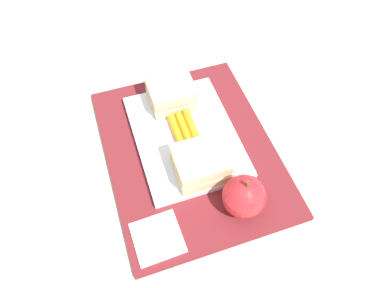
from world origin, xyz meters
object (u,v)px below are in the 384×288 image
object	(u,v)px
food_tray	(185,136)
sandwich_half_left	(172,93)
carrot_sticks_bundle	(185,131)
apple	(244,196)
sandwich_half_right	(200,163)
paper_napkin	(158,238)

from	to	relation	value
food_tray	sandwich_half_left	size ratio (longest dim) A/B	2.88
sandwich_half_left	food_tray	bearing A→B (deg)	0.00
carrot_sticks_bundle	apple	xyz separation A→B (m)	(0.15, 0.04, 0.01)
sandwich_half_right	carrot_sticks_bundle	bearing A→B (deg)	179.95
carrot_sticks_bundle	sandwich_half_left	bearing A→B (deg)	-179.95
sandwich_half_right	food_tray	bearing A→B (deg)	180.00
paper_napkin	apple	bearing A→B (deg)	93.29
sandwich_half_right	paper_napkin	xyz separation A→B (m)	(0.08, -0.09, -0.03)
food_tray	sandwich_half_right	xyz separation A→B (m)	(0.08, 0.00, 0.03)
food_tray	apple	size ratio (longest dim) A/B	2.98
sandwich_half_left	paper_napkin	distance (m)	0.26
sandwich_half_left	sandwich_half_right	bearing A→B (deg)	0.00
food_tray	sandwich_half_left	world-z (taller)	sandwich_half_left
sandwich_half_left	sandwich_half_right	size ratio (longest dim) A/B	1.00
sandwich_half_right	apple	bearing A→B (deg)	29.90
carrot_sticks_bundle	paper_napkin	distance (m)	0.19
food_tray	apple	distance (m)	0.16
sandwich_half_right	paper_napkin	bearing A→B (deg)	-49.07
food_tray	apple	world-z (taller)	apple
apple	food_tray	bearing A→B (deg)	-164.35
paper_napkin	food_tray	bearing A→B (deg)	149.42
carrot_sticks_bundle	paper_napkin	bearing A→B (deg)	-30.56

